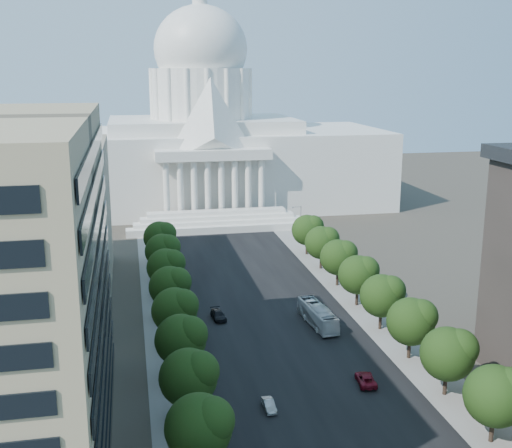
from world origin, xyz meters
TOP-DOWN VIEW (x-y plane):
  - road_asphalt at (0.00, 90.00)m, footprint 30.00×260.00m
  - sidewalk_left at (-19.00, 90.00)m, footprint 8.00×260.00m
  - sidewalk_right at (19.00, 90.00)m, footprint 8.00×260.00m
  - capitol at (0.00, 184.89)m, footprint 120.00×56.00m
  - office_block_left_far at (-48.00, 100.00)m, footprint 38.00×52.00m
  - tree_l_c at (-17.66, 35.81)m, footprint 7.79×7.60m
  - tree_l_d at (-17.66, 47.81)m, footprint 7.79×7.60m
  - tree_l_e at (-17.66, 59.81)m, footprint 7.79×7.60m
  - tree_l_f at (-17.66, 71.81)m, footprint 7.79×7.60m
  - tree_l_g at (-17.66, 83.81)m, footprint 7.79×7.60m
  - tree_l_h at (-17.66, 95.81)m, footprint 7.79×7.60m
  - tree_l_i at (-17.66, 107.81)m, footprint 7.79×7.60m
  - tree_l_j at (-17.66, 119.81)m, footprint 7.79×7.60m
  - tree_r_c at (18.34, 35.81)m, footprint 7.79×7.60m
  - tree_r_d at (18.34, 47.81)m, footprint 7.79×7.60m
  - tree_r_e at (18.34, 59.81)m, footprint 7.79×7.60m
  - tree_r_f at (18.34, 71.81)m, footprint 7.79×7.60m
  - tree_r_g at (18.34, 83.81)m, footprint 7.79×7.60m
  - tree_r_h at (18.34, 95.81)m, footprint 7.79×7.60m
  - tree_r_i at (18.34, 107.81)m, footprint 7.79×7.60m
  - tree_r_j at (18.34, 119.81)m, footprint 7.79×7.60m
  - streetlight_c at (19.90, 60.00)m, footprint 2.61×0.44m
  - streetlight_d at (19.90, 85.00)m, footprint 2.61×0.44m
  - streetlight_e at (19.90, 110.00)m, footprint 2.61×0.44m
  - streetlight_f at (19.90, 135.00)m, footprint 2.61×0.44m
  - car_silver at (-7.21, 48.74)m, footprint 1.49×4.01m
  - car_red at (8.18, 53.09)m, footprint 3.08×5.57m
  - car_dark_b at (-9.43, 81.97)m, footprint 2.75×5.54m
  - city_bus at (7.65, 75.83)m, footprint 4.18×13.38m

SIDE VIEW (x-z plane):
  - road_asphalt at x=0.00m, z-range -0.01..0.01m
  - sidewalk_left at x=-19.00m, z-range -0.01..0.01m
  - sidewalk_right at x=19.00m, z-range -0.01..0.01m
  - car_silver at x=-7.21m, z-range 0.00..1.31m
  - car_red at x=8.18m, z-range 0.00..1.48m
  - car_dark_b at x=-9.43m, z-range 0.00..1.55m
  - city_bus at x=7.65m, z-range 0.00..3.67m
  - streetlight_c at x=19.90m, z-range 1.32..10.32m
  - streetlight_d at x=19.90m, z-range 1.32..10.32m
  - streetlight_e at x=19.90m, z-range 1.32..10.32m
  - streetlight_f at x=19.90m, z-range 1.32..10.32m
  - tree_l_c at x=-17.66m, z-range 1.47..11.44m
  - tree_l_d at x=-17.66m, z-range 1.47..11.44m
  - tree_l_e at x=-17.66m, z-range 1.47..11.44m
  - tree_l_f at x=-17.66m, z-range 1.47..11.44m
  - tree_l_g at x=-17.66m, z-range 1.47..11.44m
  - tree_l_h at x=-17.66m, z-range 1.47..11.44m
  - tree_l_i at x=-17.66m, z-range 1.47..11.44m
  - tree_l_j at x=-17.66m, z-range 1.47..11.44m
  - tree_r_c at x=18.34m, z-range 1.47..11.44m
  - tree_r_d at x=18.34m, z-range 1.47..11.44m
  - tree_r_e at x=18.34m, z-range 1.47..11.44m
  - tree_r_f at x=18.34m, z-range 1.47..11.44m
  - tree_r_g at x=18.34m, z-range 1.47..11.44m
  - tree_r_h at x=18.34m, z-range 1.47..11.44m
  - tree_r_i at x=18.34m, z-range 1.47..11.44m
  - tree_r_j at x=18.34m, z-range 1.47..11.44m
  - office_block_left_far at x=-48.00m, z-range 0.00..30.00m
  - capitol at x=0.00m, z-range -16.49..56.51m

